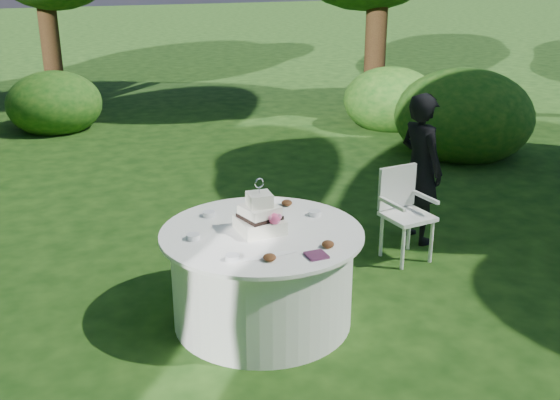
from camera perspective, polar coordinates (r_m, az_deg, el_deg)
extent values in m
plane|color=black|center=(5.33, -1.51, -10.36)|extent=(80.00, 80.00, 0.00)
cube|color=#4C203D|center=(4.57, 3.19, -4.82)|extent=(0.14, 0.14, 0.02)
ellipsoid|color=white|center=(4.56, -1.17, -4.91)|extent=(0.48, 0.07, 0.01)
imported|color=black|center=(6.66, 12.12, 2.68)|extent=(0.43, 0.59, 1.52)
cylinder|color=white|center=(5.16, -1.55, -6.81)|extent=(1.40, 1.40, 0.74)
cylinder|color=white|center=(4.99, -1.59, -2.87)|extent=(1.56, 1.56, 0.03)
cube|color=white|center=(4.97, -1.77, -2.17)|extent=(0.33, 0.33, 0.11)
cube|color=white|center=(4.93, -1.78, -1.10)|extent=(0.30, 0.30, 0.11)
cube|color=silver|center=(4.90, -1.80, -0.01)|extent=(0.19, 0.19, 0.11)
cube|color=black|center=(4.95, -1.78, -1.48)|extent=(0.32, 0.32, 0.03)
sphere|color=#DC4077|center=(4.85, -0.46, -1.68)|extent=(0.09, 0.09, 0.09)
cylinder|color=silver|center=(4.87, -1.81, 0.82)|extent=(0.01, 0.01, 0.05)
torus|color=silver|center=(4.85, -1.81, 1.49)|extent=(0.08, 0.02, 0.08)
cube|color=white|center=(6.28, 11.06, -1.41)|extent=(0.45, 0.45, 0.04)
cube|color=silver|center=(6.34, 10.16, 1.16)|extent=(0.41, 0.08, 0.41)
cylinder|color=white|center=(6.15, 10.65, -4.17)|extent=(0.04, 0.04, 0.42)
cylinder|color=white|center=(6.35, 13.03, -3.56)|extent=(0.04, 0.04, 0.42)
cylinder|color=white|center=(6.39, 8.82, -3.10)|extent=(0.04, 0.04, 0.42)
cylinder|color=white|center=(6.58, 11.17, -2.55)|extent=(0.04, 0.04, 0.42)
cube|color=white|center=(6.11, 9.71, -0.33)|extent=(0.07, 0.37, 0.03)
cube|color=silver|center=(6.34, 12.54, 0.25)|extent=(0.07, 0.37, 0.03)
cylinder|color=white|center=(5.28, 3.06, -1.16)|extent=(0.10, 0.10, 0.04)
cylinder|color=white|center=(4.51, -4.17, -5.03)|extent=(0.10, 0.10, 0.04)
cylinder|color=white|center=(5.29, -6.21, -1.23)|extent=(0.10, 0.10, 0.04)
cylinder|color=white|center=(4.87, -7.58, -3.20)|extent=(0.10, 0.10, 0.04)
ellipsoid|color=#562D16|center=(5.49, 0.60, -0.25)|extent=(0.09, 0.09, 0.05)
ellipsoid|color=#562D16|center=(4.71, 4.20, -3.85)|extent=(0.09, 0.09, 0.05)
ellipsoid|color=#562D16|center=(4.50, -0.91, -5.01)|extent=(0.09, 0.09, 0.05)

